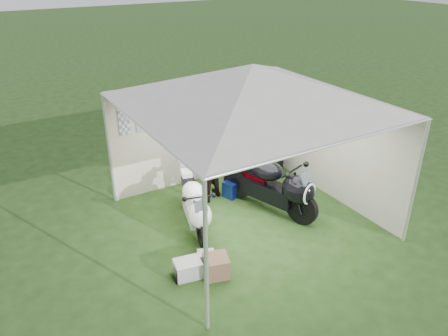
{
  "coord_description": "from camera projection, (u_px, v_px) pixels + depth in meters",
  "views": [
    {
      "loc": [
        -4.06,
        -5.92,
        4.61
      ],
      "look_at": [
        -0.35,
        0.35,
        1.04
      ],
      "focal_mm": 35.0,
      "sensor_mm": 36.0,
      "label": 1
    }
  ],
  "objects": [
    {
      "name": "crate_1",
      "position": [
        216.0,
        266.0,
        6.92
      ],
      "size": [
        0.47,
        0.47,
        0.34
      ],
      "primitive_type": "cube",
      "rotation": [
        0.0,
        0.0,
        -0.29
      ],
      "color": "brown",
      "rests_on": "ground"
    },
    {
      "name": "canopy_tent",
      "position": [
        251.0,
        89.0,
        7.35
      ],
      "size": [
        5.66,
        5.66,
        3.0
      ],
      "color": "silver",
      "rests_on": "ground"
    },
    {
      "name": "motorcycle_black",
      "position": [
        274.0,
        184.0,
        8.45
      ],
      "size": [
        0.98,
        2.14,
        1.09
      ],
      "rotation": [
        0.0,
        0.0,
        0.32
      ],
      "color": "black",
      "rests_on": "ground"
    },
    {
      "name": "ground",
      "position": [
        249.0,
        219.0,
        8.46
      ],
      "size": [
        80.0,
        80.0,
        0.0
      ],
      "primitive_type": "plane",
      "color": "#203D13",
      "rests_on": "ground"
    },
    {
      "name": "crate_2",
      "position": [
        206.0,
        257.0,
        7.22
      ],
      "size": [
        0.34,
        0.32,
        0.2
      ],
      "primitive_type": "cube",
      "rotation": [
        0.0,
        0.0,
        -0.42
      ],
      "color": "silver",
      "rests_on": "ground"
    },
    {
      "name": "equipment_box",
      "position": [
        269.0,
        162.0,
        10.14
      ],
      "size": [
        0.65,
        0.57,
        0.55
      ],
      "primitive_type": "cube",
      "rotation": [
        0.0,
        0.0,
        -0.29
      ],
      "color": "black",
      "rests_on": "ground"
    },
    {
      "name": "person_blue_jacket",
      "position": [
        257.0,
        153.0,
        9.08
      ],
      "size": [
        0.63,
        0.76,
        1.79
      ],
      "primitive_type": "imported",
      "rotation": [
        0.0,
        0.0,
        -1.93
      ],
      "color": "slate",
      "rests_on": "ground"
    },
    {
      "name": "person_dark_jacket",
      "position": [
        204.0,
        164.0,
        8.8
      ],
      "size": [
        0.96,
        0.86,
        1.63
      ],
      "primitive_type": "imported",
      "rotation": [
        0.0,
        0.0,
        3.51
      ],
      "color": "black",
      "rests_on": "ground"
    },
    {
      "name": "motorcycle_white",
      "position": [
        195.0,
        205.0,
        7.96
      ],
      "size": [
        0.74,
        1.78,
        0.89
      ],
      "rotation": [
        0.0,
        0.0,
        -0.27
      ],
      "color": "black",
      "rests_on": "ground"
    },
    {
      "name": "paddock_stand",
      "position": [
        234.0,
        188.0,
        9.23
      ],
      "size": [
        0.53,
        0.42,
        0.34
      ],
      "primitive_type": "cube",
      "rotation": [
        0.0,
        0.0,
        0.32
      ],
      "color": "#1933AC",
      "rests_on": "ground"
    },
    {
      "name": "crate_0",
      "position": [
        188.0,
        269.0,
        6.9
      ],
      "size": [
        0.47,
        0.4,
        0.28
      ],
      "primitive_type": "cube",
      "rotation": [
        0.0,
        0.0,
        -0.18
      ],
      "color": "#AFB3B8",
      "rests_on": "ground"
    }
  ]
}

